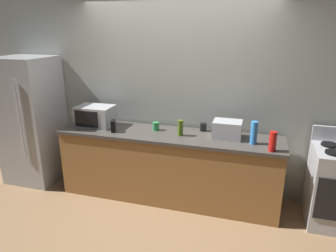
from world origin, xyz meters
TOP-DOWN VIEW (x-y plane):
  - ground_plane at (0.00, 0.00)m, footprint 8.00×8.00m
  - back_wall at (0.00, 0.81)m, footprint 6.40×0.10m
  - counter_run at (0.00, 0.40)m, footprint 2.84×0.64m
  - refrigerator at (-2.05, 0.40)m, footprint 0.72×0.73m
  - microwave at (-1.04, 0.45)m, footprint 0.48×0.35m
  - toaster_oven at (0.73, 0.46)m, footprint 0.34×0.26m
  - cordless_phone at (-0.69, 0.28)m, footprint 0.08×0.12m
  - bottle_olive_oil at (0.17, 0.37)m, footprint 0.07×0.07m
  - bottle_spray_cleaner at (1.04, 0.34)m, footprint 0.08×0.08m
  - bottle_hot_sauce at (1.24, 0.17)m, footprint 0.08×0.08m
  - mug_green at (-0.19, 0.49)m, footprint 0.09×0.09m
  - mug_black at (0.41, 0.63)m, footprint 0.08×0.08m

SIDE VIEW (x-z plane):
  - ground_plane at x=0.00m, z-range 0.00..0.00m
  - counter_run at x=0.00m, z-range 0.00..0.90m
  - refrigerator at x=-2.05m, z-range 0.00..1.80m
  - mug_black at x=0.41m, z-range 0.90..1.00m
  - mug_green at x=-0.19m, z-range 0.90..1.01m
  - cordless_phone at x=-0.69m, z-range 0.90..1.05m
  - bottle_olive_oil at x=0.17m, z-range 0.90..1.10m
  - toaster_oven at x=0.73m, z-range 0.90..1.11m
  - bottle_hot_sauce at x=1.24m, z-range 0.90..1.12m
  - bottle_spray_cleaner at x=1.04m, z-range 0.90..1.17m
  - microwave at x=-1.04m, z-range 0.90..1.17m
  - back_wall at x=0.00m, z-range 0.00..2.70m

